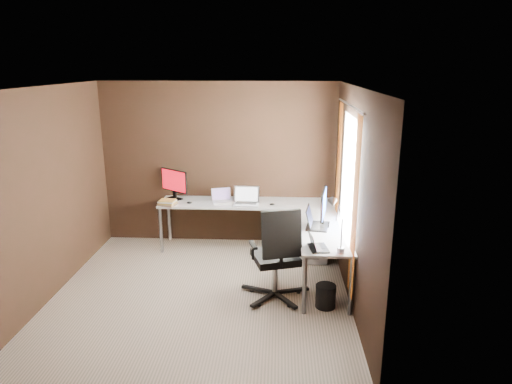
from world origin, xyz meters
TOP-DOWN VIEW (x-y plane):
  - room at (0.34, 0.07)m, footprint 3.60×3.60m
  - desk at (0.84, 1.04)m, footprint 2.65×2.25m
  - drawer_pedestal at (1.43, 1.15)m, footprint 0.42×0.50m
  - monitor_left at (-0.66, 1.62)m, footprint 0.45×0.33m
  - monitor_right at (1.51, 0.55)m, footprint 0.17×0.56m
  - laptop_white at (0.08, 1.52)m, footprint 0.34×0.29m
  - laptop_silver at (0.45, 1.42)m, footprint 0.39×0.28m
  - laptop_black_big at (1.40, 0.47)m, footprint 0.33×0.42m
  - laptop_black_small at (1.37, -0.25)m, footprint 0.24×0.31m
  - book_stack at (-0.70, 1.30)m, footprint 0.29×0.26m
  - mouse_left at (-0.39, 1.38)m, footprint 0.10×0.08m
  - mouse_corner at (0.84, 1.36)m, footprint 0.08×0.06m
  - desk_lamp at (1.56, -0.29)m, footprint 0.19×0.23m
  - office_chair at (0.92, -0.06)m, footprint 0.66×0.69m
  - wastebasket at (1.50, -0.25)m, footprint 0.28×0.28m

SIDE VIEW (x-z plane):
  - wastebasket at x=1.50m, z-range 0.00..0.27m
  - drawer_pedestal at x=1.43m, z-range 0.00..0.60m
  - office_chair at x=0.92m, z-range -0.24..0.93m
  - desk at x=0.84m, z-range 0.31..1.04m
  - mouse_corner at x=0.84m, z-range 0.73..0.76m
  - mouse_left at x=-0.39m, z-range 0.73..0.76m
  - book_stack at x=-0.70m, z-range 0.73..0.81m
  - laptop_black_small at x=1.37m, z-range 0.68..0.87m
  - laptop_white at x=0.08m, z-range 0.68..0.87m
  - laptop_silver at x=0.45m, z-range 0.66..0.91m
  - laptop_black_big at x=1.40m, z-range 0.66..0.91m
  - monitor_left at x=-0.66m, z-range 0.76..1.22m
  - monitor_right at x=1.51m, z-range 0.76..1.23m
  - desk_lamp at x=1.56m, z-range 0.81..1.42m
  - room at x=0.34m, z-range 0.03..2.53m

